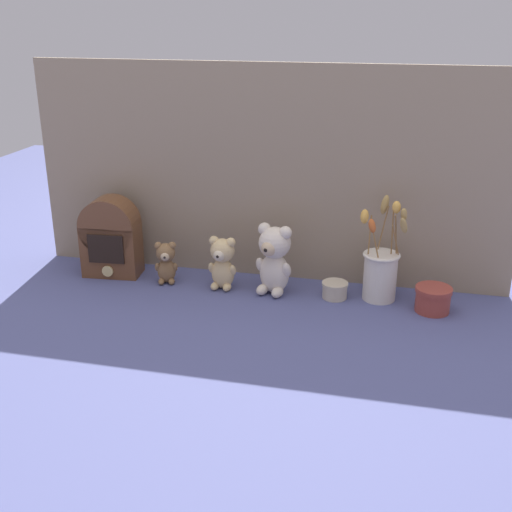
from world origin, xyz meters
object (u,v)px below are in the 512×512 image
(vintage_radio, at_px, (111,237))
(teddy_bear_small, at_px, (166,262))
(teddy_bear_medium, at_px, (222,262))
(flower_vase, at_px, (381,270))
(teddy_bear_large, at_px, (274,258))
(decorative_tin_short, at_px, (335,290))
(decorative_tin_tall, at_px, (433,299))

(vintage_radio, bearing_deg, teddy_bear_small, -7.41)
(teddy_bear_medium, height_order, flower_vase, flower_vase)
(teddy_bear_medium, bearing_deg, flower_vase, 4.01)
(teddy_bear_small, relative_size, flower_vase, 0.44)
(vintage_radio, bearing_deg, teddy_bear_medium, -4.17)
(teddy_bear_small, height_order, flower_vase, flower_vase)
(teddy_bear_medium, bearing_deg, vintage_radio, 175.83)
(flower_vase, bearing_deg, teddy_bear_large, -174.69)
(flower_vase, bearing_deg, decorative_tin_short, -169.91)
(flower_vase, bearing_deg, teddy_bear_small, -177.32)
(teddy_bear_medium, distance_m, vintage_radio, 0.40)
(decorative_tin_tall, bearing_deg, teddy_bear_medium, 178.71)
(decorative_tin_tall, bearing_deg, flower_vase, 162.85)
(decorative_tin_short, bearing_deg, decorative_tin_tall, -4.93)
(flower_vase, height_order, decorative_tin_tall, flower_vase)
(teddy_bear_large, relative_size, teddy_bear_small, 1.61)
(teddy_bear_large, height_order, teddy_bear_medium, teddy_bear_large)
(teddy_bear_large, xyz_separation_m, vintage_radio, (-0.57, 0.03, 0.01))
(flower_vase, xyz_separation_m, decorative_tin_tall, (0.16, -0.05, -0.06))
(teddy_bear_small, bearing_deg, vintage_radio, 172.59)
(teddy_bear_large, relative_size, decorative_tin_tall, 2.10)
(decorative_tin_short, bearing_deg, flower_vase, 10.09)
(decorative_tin_tall, distance_m, decorative_tin_short, 0.30)
(decorative_tin_tall, bearing_deg, teddy_bear_small, 178.84)
(teddy_bear_small, relative_size, vintage_radio, 0.52)
(teddy_bear_medium, bearing_deg, decorative_tin_short, 1.70)
(vintage_radio, bearing_deg, flower_vase, 0.38)
(teddy_bear_large, height_order, vintage_radio, vintage_radio)
(vintage_radio, xyz_separation_m, decorative_tin_tall, (1.07, -0.04, -0.10))
(teddy_bear_medium, distance_m, flower_vase, 0.50)
(decorative_tin_tall, bearing_deg, vintage_radio, 177.63)
(vintage_radio, bearing_deg, decorative_tin_short, -1.38)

